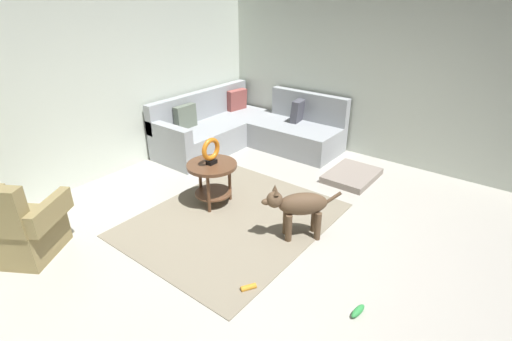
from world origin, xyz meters
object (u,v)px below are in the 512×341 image
(torus_sculpture, at_px, (211,150))
(dog_toy_bone, at_px, (358,311))
(side_table, at_px, (212,173))
(dog_toy_rope, at_px, (248,287))
(dog, at_px, (299,206))
(sectional_couch, at_px, (246,130))
(dog_bed_mat, at_px, (352,175))
(armchair, at_px, (18,229))

(torus_sculpture, distance_m, dog_toy_bone, 2.35)
(side_table, height_order, dog_toy_rope, side_table)
(dog, height_order, dog_toy_bone, dog)
(sectional_couch, height_order, dog_bed_mat, sectional_couch)
(dog_toy_bone, bearing_deg, armchair, 114.26)
(dog_bed_mat, xyz_separation_m, dog_toy_rope, (-2.60, -0.23, -0.02))
(armchair, bearing_deg, dog, 12.73)
(dog, bearing_deg, dog_toy_bone, -167.31)
(torus_sculpture, relative_size, dog, 0.51)
(dog_bed_mat, bearing_deg, dog, -175.31)
(sectional_couch, xyz_separation_m, torus_sculpture, (-1.70, -0.87, 0.42))
(dog_bed_mat, relative_size, dog_toy_rope, 5.69)
(torus_sculpture, xyz_separation_m, dog, (0.04, -1.20, -0.33))
(dog_toy_bone, bearing_deg, dog, 57.80)
(dog_toy_rope, bearing_deg, torus_sculpture, 54.73)
(sectional_couch, xyz_separation_m, dog_toy_bone, (-2.28, -3.05, -0.26))
(torus_sculpture, height_order, dog_toy_rope, torus_sculpture)
(dog, relative_size, dog_toy_bone, 3.54)
(side_table, relative_size, dog_toy_bone, 3.33)
(dog_toy_bone, bearing_deg, dog_bed_mat, 26.12)
(dog_bed_mat, distance_m, dog_toy_bone, 2.52)
(sectional_couch, xyz_separation_m, dog_toy_rope, (-2.61, -2.16, -0.27))
(torus_sculpture, distance_m, dog_toy_rope, 1.72)
(dog, bearing_deg, dog_toy_rope, 140.30)
(side_table, bearing_deg, dog_toy_bone, -104.84)
(side_table, bearing_deg, sectional_couch, 27.17)
(dog_toy_rope, bearing_deg, dog_toy_bone, -69.34)
(dog, relative_size, dog_toy_rope, 4.54)
(dog_toy_rope, relative_size, dog_toy_bone, 0.78)
(dog_toy_rope, bearing_deg, dog, 5.41)
(side_table, relative_size, dog_toy_rope, 4.27)
(dog, distance_m, dog_toy_rope, 1.02)
(armchair, xyz_separation_m, torus_sculpture, (1.90, -0.78, 0.39))
(torus_sculpture, relative_size, dog_toy_rope, 2.32)
(torus_sculpture, bearing_deg, sectional_couch, 27.17)
(torus_sculpture, height_order, dog, torus_sculpture)
(dog, xyz_separation_m, dog_toy_bone, (-0.61, -0.98, -0.35))
(dog, height_order, dog_toy_rope, dog)
(side_table, xyz_separation_m, dog_bed_mat, (1.69, -1.06, -0.37))
(dog_bed_mat, relative_size, dog_toy_bone, 4.44)
(sectional_couch, height_order, side_table, sectional_couch)
(dog, bearing_deg, dog_bed_mat, -40.42)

